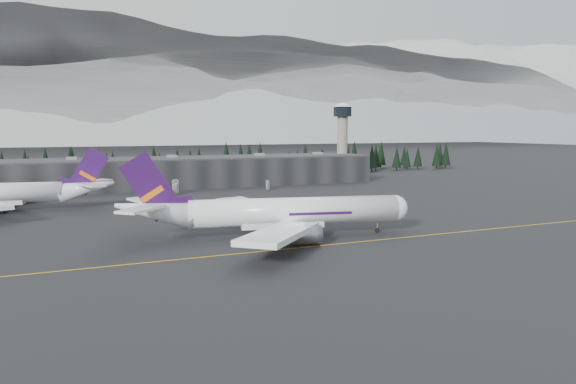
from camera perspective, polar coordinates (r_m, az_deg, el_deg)
name	(u,v)px	position (r m, az deg, el deg)	size (l,w,h in m)	color
ground	(324,243)	(112.81, 3.97, -5.68)	(1400.00, 1400.00, 0.00)	black
taxiline	(328,245)	(111.08, 4.44, -5.88)	(400.00, 0.40, 0.02)	gold
terminal	(195,171)	(229.38, -10.26, 2.27)	(160.00, 30.00, 12.60)	black
control_tower	(342,132)	(258.32, 6.07, 6.65)	(10.00, 10.00, 37.70)	gray
treeline	(179,164)	(265.44, -12.02, 3.11)	(360.00, 20.00, 15.00)	black
mountain_ridge	(98,142)	(1099.55, -20.36, 5.26)	(4400.00, 900.00, 420.00)	white
jet_main	(270,212)	(118.22, -2.03, -2.29)	(67.45, 61.63, 20.08)	white
jet_parked	(0,193)	(177.63, -29.35, -0.14)	(65.31, 59.86, 19.30)	white
gse_vehicle_a	(176,192)	(201.23, -12.38, -0.01)	(2.62, 5.69, 1.58)	silver
gse_vehicle_b	(268,188)	(209.58, -2.23, 0.40)	(1.68, 4.17, 1.42)	#B9B9BB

